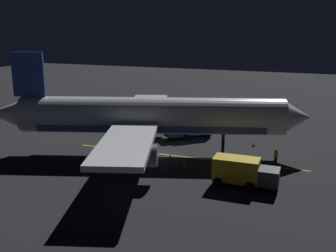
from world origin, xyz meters
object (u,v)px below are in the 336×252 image
at_px(airliner, 146,117).
at_px(traffic_cone_under_wing, 254,144).
at_px(traffic_cone_near_left, 241,157).
at_px(ground_crew_worker, 276,157).
at_px(traffic_cone_far, 184,164).
at_px(baggage_truck, 242,172).
at_px(traffic_cone_near_right, 170,157).
at_px(catering_truck, 190,128).

xyz_separation_m(airliner, traffic_cone_under_wing, (-7.30, 11.14, -4.11)).
bearing_deg(traffic_cone_under_wing, traffic_cone_near_left, -5.98).
height_order(ground_crew_worker, traffic_cone_far, ground_crew_worker).
distance_m(baggage_truck, traffic_cone_under_wing, 12.86).
height_order(airliner, traffic_cone_far, airliner).
bearing_deg(traffic_cone_near_right, traffic_cone_under_wing, 135.11).
bearing_deg(traffic_cone_far, baggage_truck, 65.35).
relative_size(baggage_truck, traffic_cone_near_left, 10.83).
xyz_separation_m(airliner, ground_crew_worker, (-1.27, 14.33, -3.47)).
bearing_deg(catering_truck, airliner, -17.15).
bearing_deg(catering_truck, ground_crew_worker, 58.95).
bearing_deg(catering_truck, traffic_cone_near_left, 51.68).
bearing_deg(traffic_cone_near_left, traffic_cone_near_right, -69.81).
xyz_separation_m(ground_crew_worker, traffic_cone_near_left, (-0.75, -3.75, -0.64)).
height_order(baggage_truck, traffic_cone_near_right, baggage_truck).
height_order(airliner, catering_truck, airliner).
relative_size(catering_truck, traffic_cone_near_right, 10.89).
xyz_separation_m(ground_crew_worker, traffic_cone_near_right, (1.98, -11.17, -0.64)).
xyz_separation_m(traffic_cone_near_left, traffic_cone_near_right, (2.73, -7.43, 0.00)).
bearing_deg(traffic_cone_near_right, airliner, -102.68).
relative_size(airliner, traffic_cone_far, 65.92).
bearing_deg(airliner, ground_crew_worker, 95.07).
distance_m(catering_truck, traffic_cone_under_wing, 8.69).
distance_m(airliner, traffic_cone_far, 7.17).
height_order(baggage_truck, ground_crew_worker, baggage_truck).
relative_size(traffic_cone_near_right, traffic_cone_under_wing, 1.00).
xyz_separation_m(airliner, catering_truck, (-8.35, 2.58, -3.03)).
distance_m(traffic_cone_near_left, traffic_cone_under_wing, 5.31).
bearing_deg(catering_truck, baggage_truck, 34.29).
relative_size(airliner, traffic_cone_near_left, 65.92).
height_order(catering_truck, traffic_cone_near_right, catering_truck).
xyz_separation_m(ground_crew_worker, traffic_cone_far, (3.70, -8.98, -0.64)).
relative_size(ground_crew_worker, traffic_cone_near_left, 3.16).
height_order(traffic_cone_under_wing, traffic_cone_far, same).
height_order(airliner, ground_crew_worker, airliner).
relative_size(baggage_truck, traffic_cone_under_wing, 10.83).
height_order(baggage_truck, traffic_cone_near_left, baggage_truck).
xyz_separation_m(traffic_cone_under_wing, traffic_cone_far, (9.73, -5.79, 0.00)).
height_order(baggage_truck, traffic_cone_under_wing, baggage_truck).
bearing_deg(ground_crew_worker, traffic_cone_near_left, -101.31).
distance_m(traffic_cone_near_right, traffic_cone_far, 2.78).
bearing_deg(ground_crew_worker, traffic_cone_near_right, -79.94).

